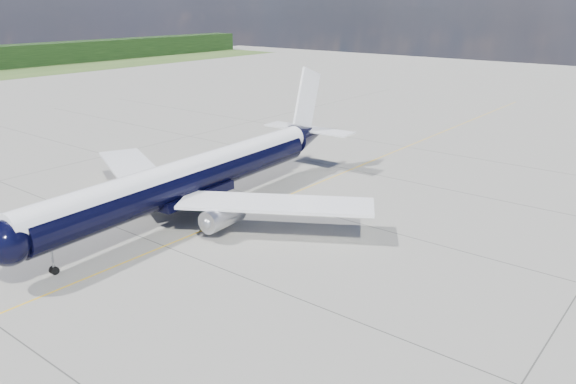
# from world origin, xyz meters

# --- Properties ---
(ground) EXTENTS (320.00, 320.00, 0.00)m
(ground) POSITION_xyz_m (0.00, 30.00, 0.00)
(ground) COLOR gray
(ground) RESTS_ON ground
(taxiway_centerline) EXTENTS (0.16, 160.00, 0.01)m
(taxiway_centerline) POSITION_xyz_m (0.00, 25.00, 0.00)
(taxiway_centerline) COLOR #E5AA0C
(taxiway_centerline) RESTS_ON ground
(main_airliner) EXTENTS (36.25, 44.19, 12.76)m
(main_airliner) POSITION_xyz_m (-3.51, 17.34, 3.96)
(main_airliner) COLOR black
(main_airliner) RESTS_ON ground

